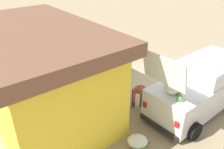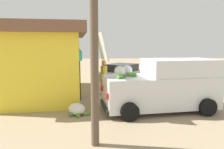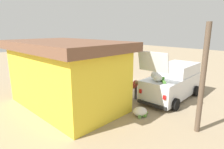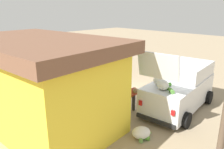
% 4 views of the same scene
% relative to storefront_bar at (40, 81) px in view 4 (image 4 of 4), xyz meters
% --- Properties ---
extents(ground_plane, '(60.00, 60.00, 0.00)m').
position_rel_storefront_bar_xyz_m(ground_plane, '(-0.42, -5.10, -1.77)').
color(ground_plane, '#9E896B').
extents(storefront_bar, '(7.03, 4.65, 3.43)m').
position_rel_storefront_bar_xyz_m(storefront_bar, '(0.00, 0.00, 0.00)').
color(storefront_bar, yellow).
rests_on(storefront_bar, ground_plane).
extents(delivery_van, '(2.48, 4.63, 2.96)m').
position_rel_storefront_bar_xyz_m(delivery_van, '(-3.12, -5.22, -0.78)').
color(delivery_van, silver).
rests_on(delivery_van, ground_plane).
extents(parked_sedan, '(4.31, 4.02, 1.26)m').
position_rel_storefront_bar_xyz_m(parked_sedan, '(3.18, -4.37, -1.16)').
color(parked_sedan, '#B2B7BC').
rests_on(parked_sedan, ground_plane).
extents(vendor_standing, '(0.56, 0.39, 1.75)m').
position_rel_storefront_bar_xyz_m(vendor_standing, '(-0.19, -3.04, -0.75)').
color(vendor_standing, navy).
rests_on(vendor_standing, ground_plane).
extents(customer_bending, '(0.78, 0.71, 1.28)m').
position_rel_storefront_bar_xyz_m(customer_bending, '(-1.93, -3.20, -0.96)').
color(customer_bending, '#4C4C51').
rests_on(customer_bending, ground_plane).
extents(unloaded_banana_pile, '(0.84, 0.88, 0.43)m').
position_rel_storefront_bar_xyz_m(unloaded_banana_pile, '(-3.47, -1.92, -1.57)').
color(unloaded_banana_pile, silver).
rests_on(unloaded_banana_pile, ground_plane).
extents(paint_bucket, '(0.29, 0.29, 0.36)m').
position_rel_storefront_bar_xyz_m(paint_bucket, '(1.75, -2.89, -1.59)').
color(paint_bucket, silver).
rests_on(paint_bucket, ground_plane).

